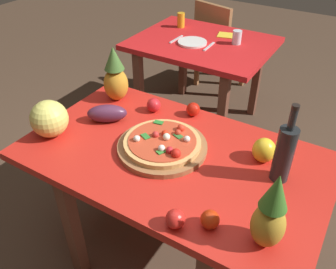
{
  "coord_description": "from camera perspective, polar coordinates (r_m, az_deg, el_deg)",
  "views": [
    {
      "loc": [
        0.62,
        -1.06,
        1.73
      ],
      "look_at": [
        -0.06,
        0.06,
        0.78
      ],
      "focal_mm": 37.66,
      "sensor_mm": 36.0,
      "label": 1
    }
  ],
  "objects": [
    {
      "name": "tomato_near_board",
      "position": [
        1.87,
        -2.33,
        4.8
      ],
      "size": [
        0.07,
        0.07,
        0.07
      ],
      "primitive_type": "sphere",
      "color": "red",
      "rests_on": "display_table"
    },
    {
      "name": "melon",
      "position": [
        1.75,
        -18.66,
        2.43
      ],
      "size": [
        0.18,
        0.18,
        0.18
      ],
      "primitive_type": "sphere",
      "color": "#D9D462",
      "rests_on": "display_table"
    },
    {
      "name": "ground_plane",
      "position": [
        2.12,
        0.62,
        -18.58
      ],
      "size": [
        10.0,
        10.0,
        0.0
      ],
      "primitive_type": "plane",
      "color": "#4C3828"
    },
    {
      "name": "pizza",
      "position": [
        1.59,
        -0.81,
        -1.23
      ],
      "size": [
        0.35,
        0.35,
        0.06
      ],
      "color": "#DEA55C",
      "rests_on": "pizza_board"
    },
    {
      "name": "display_table",
      "position": [
        1.64,
        0.76,
        -5.51
      ],
      "size": [
        1.36,
        0.8,
        0.73
      ],
      "color": "brown",
      "rests_on": "ground_plane"
    },
    {
      "name": "drinking_glass_water",
      "position": [
        2.76,
        11.09,
        15.19
      ],
      "size": [
        0.07,
        0.07,
        0.1
      ],
      "primitive_type": "cylinder",
      "color": "silver",
      "rests_on": "background_table"
    },
    {
      "name": "dining_chair",
      "position": [
        3.48,
        8.06,
        14.66
      ],
      "size": [
        0.49,
        0.49,
        0.85
      ],
      "rotation": [
        0.0,
        0.0,
        2.88
      ],
      "color": "#976039",
      "rests_on": "ground_plane"
    },
    {
      "name": "drinking_glass_juice",
      "position": [
        3.06,
        2.11,
        18.03
      ],
      "size": [
        0.06,
        0.06,
        0.12
      ],
      "primitive_type": "cylinder",
      "color": "gold",
      "rests_on": "background_table"
    },
    {
      "name": "pizza_board",
      "position": [
        1.61,
        -0.93,
        -1.97
      ],
      "size": [
        0.41,
        0.41,
        0.02
      ],
      "primitive_type": "cylinder",
      "color": "#976039",
      "rests_on": "display_table"
    },
    {
      "name": "background_table",
      "position": [
        2.84,
        5.48,
        12.91
      ],
      "size": [
        1.04,
        0.82,
        0.73
      ],
      "color": "brown",
      "rests_on": "ground_plane"
    },
    {
      "name": "pineapple_right",
      "position": [
        1.95,
        -8.53,
        9.25
      ],
      "size": [
        0.13,
        0.13,
        0.31
      ],
      "color": "#C28223",
      "rests_on": "display_table"
    },
    {
      "name": "eggplant",
      "position": [
        1.81,
        -9.83,
        3.39
      ],
      "size": [
        0.22,
        0.19,
        0.09
      ],
      "primitive_type": "ellipsoid",
      "rotation": [
        0.0,
        0.0,
        0.6
      ],
      "color": "#50263F",
      "rests_on": "display_table"
    },
    {
      "name": "wine_bottle",
      "position": [
        1.46,
        18.31,
        -2.83
      ],
      "size": [
        0.08,
        0.08,
        0.35
      ],
      "color": "black",
      "rests_on": "display_table"
    },
    {
      "name": "knife_utensil",
      "position": [
        2.69,
        6.66,
        13.96
      ],
      "size": [
        0.02,
        0.18,
        0.01
      ],
      "primitive_type": "cube",
      "rotation": [
        0.0,
        0.0,
        0.04
      ],
      "color": "silver",
      "rests_on": "background_table"
    },
    {
      "name": "napkin_folded",
      "position": [
        2.93,
        9.49,
        15.56
      ],
      "size": [
        0.16,
        0.15,
        0.01
      ],
      "primitive_type": "cube",
      "rotation": [
        0.0,
        0.0,
        0.25
      ],
      "color": "yellow",
      "rests_on": "background_table"
    },
    {
      "name": "bell_pepper",
      "position": [
        1.58,
        15.27,
        -2.46
      ],
      "size": [
        0.1,
        0.1,
        0.11
      ],
      "primitive_type": "ellipsoid",
      "color": "yellow",
      "rests_on": "display_table"
    },
    {
      "name": "tomato_by_bottle",
      "position": [
        1.27,
        1.18,
        -13.51
      ],
      "size": [
        0.07,
        0.07,
        0.07
      ],
      "primitive_type": "sphere",
      "color": "red",
      "rests_on": "display_table"
    },
    {
      "name": "dinner_plate",
      "position": [
        2.74,
        3.95,
        14.67
      ],
      "size": [
        0.22,
        0.22,
        0.02
      ],
      "primitive_type": "cylinder",
      "color": "white",
      "rests_on": "background_table"
    },
    {
      "name": "fork_utensil",
      "position": [
        2.81,
        1.34,
        15.16
      ],
      "size": [
        0.02,
        0.18,
        0.01
      ],
      "primitive_type": "cube",
      "rotation": [
        0.0,
        0.0,
        -0.04
      ],
      "color": "silver",
      "rests_on": "background_table"
    },
    {
      "name": "tomato_beside_pepper",
      "position": [
        1.83,
        4.08,
        4.08
      ],
      "size": [
        0.07,
        0.07,
        0.07
      ],
      "primitive_type": "sphere",
      "color": "red",
      "rests_on": "display_table"
    },
    {
      "name": "pineapple_left",
      "position": [
        1.19,
        16.24,
        -12.37
      ],
      "size": [
        0.11,
        0.11,
        0.31
      ],
      "color": "#B38A29",
      "rests_on": "display_table"
    },
    {
      "name": "tomato_at_corner",
      "position": [
        1.28,
        6.8,
        -13.5
      ],
      "size": [
        0.07,
        0.07,
        0.07
      ],
      "primitive_type": "sphere",
      "color": "red",
      "rests_on": "display_table"
    }
  ]
}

